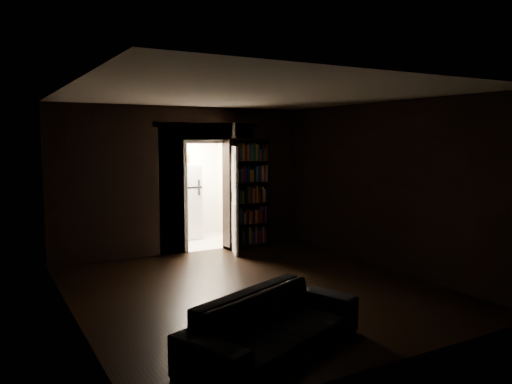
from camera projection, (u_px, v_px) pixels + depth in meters
ground at (255, 289)px, 7.26m from camera, size 5.50×5.50×0.00m
room_walls at (222, 170)px, 8.01m from camera, size 5.02×5.61×2.84m
kitchen_alcove at (187, 185)px, 10.73m from camera, size 2.20×1.80×2.60m
sofa at (274, 315)px, 5.04m from camera, size 2.30×1.63×0.81m
bookshelf at (246, 193)px, 10.00m from camera, size 0.91×0.36×2.20m
refrigerator at (181, 201)px, 10.95m from camera, size 0.90×0.86×1.65m
door at (234, 200)px, 9.58m from camera, size 0.32×0.82×2.05m
figurine at (234, 130)px, 9.78m from camera, size 0.11×0.11×0.31m
bottles at (177, 157)px, 10.72m from camera, size 0.69×0.33×0.29m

